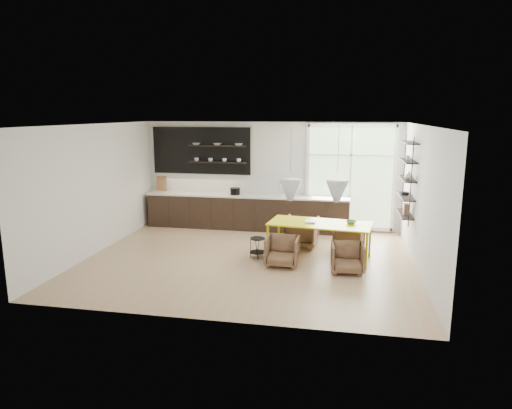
# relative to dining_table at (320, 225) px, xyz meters

# --- Properties ---
(room) EXTENTS (7.02, 6.01, 2.91)m
(room) POSITION_rel_dining_table_xyz_m (-0.92, 0.69, 0.72)
(room) COLOR tan
(room) RESTS_ON ground
(kitchen_run) EXTENTS (5.54, 0.69, 2.75)m
(kitchen_run) POSITION_rel_dining_table_xyz_m (-2.19, 2.28, -0.14)
(kitchen_run) COLOR black
(kitchen_run) RESTS_ON ground
(right_shelving) EXTENTS (0.26, 1.22, 1.90)m
(right_shelving) POSITION_rel_dining_table_xyz_m (1.86, 0.76, 0.91)
(right_shelving) COLOR black
(right_shelving) RESTS_ON ground
(dining_table) EXTENTS (2.29, 1.26, 0.80)m
(dining_table) POSITION_rel_dining_table_xyz_m (0.00, 0.00, 0.00)
(dining_table) COLOR #C8C502
(dining_table) RESTS_ON ground
(armchair_back_left) EXTENTS (0.84, 0.86, 0.71)m
(armchair_back_left) POSITION_rel_dining_table_xyz_m (-0.48, 0.84, -0.39)
(armchair_back_left) COLOR brown
(armchair_back_left) RESTS_ON ground
(armchair_back_right) EXTENTS (0.76, 0.77, 0.59)m
(armchair_back_right) POSITION_rel_dining_table_xyz_m (0.65, 0.65, -0.44)
(armchair_back_right) COLOR brown
(armchair_back_right) RESTS_ON ground
(armchair_front_left) EXTENTS (0.67, 0.69, 0.62)m
(armchair_front_left) POSITION_rel_dining_table_xyz_m (-0.73, -0.64, -0.43)
(armchair_front_left) COLOR brown
(armchair_front_left) RESTS_ON ground
(armchair_front_right) EXTENTS (0.68, 0.70, 0.59)m
(armchair_front_right) POSITION_rel_dining_table_xyz_m (0.60, -0.80, -0.45)
(armchair_front_right) COLOR brown
(armchair_front_right) RESTS_ON ground
(wire_stool) EXTENTS (0.35, 0.35, 0.45)m
(wire_stool) POSITION_rel_dining_table_xyz_m (-1.33, -0.22, -0.46)
(wire_stool) COLOR black
(wire_stool) RESTS_ON ground
(table_book) EXTENTS (0.23, 0.31, 0.03)m
(table_book) POSITION_rel_dining_table_xyz_m (-0.32, 0.04, 0.07)
(table_book) COLOR white
(table_book) RESTS_ON dining_table
(table_bowl) EXTENTS (0.26, 0.26, 0.07)m
(table_bowl) POSITION_rel_dining_table_xyz_m (0.66, 0.05, 0.09)
(table_bowl) COLOR #578E5F
(table_bowl) RESTS_ON dining_table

